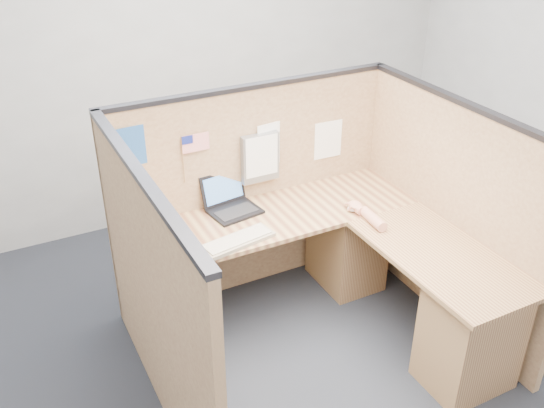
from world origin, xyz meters
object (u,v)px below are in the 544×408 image
l_desk (327,280)px  laptop (231,201)px  keyboard (237,241)px  mouse (355,208)px

l_desk → laptop: 0.82m
keyboard → mouse: bearing=-9.6°
l_desk → laptop: (-0.41, 0.59, 0.39)m
l_desk → keyboard: 0.68m
laptop → mouse: bearing=-37.7°
laptop → keyboard: (-0.14, -0.40, -0.04)m
l_desk → mouse: mouse is taller
laptop → mouse: 0.83m
l_desk → mouse: bearing=30.9°
l_desk → keyboard: (-0.54, 0.19, 0.35)m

